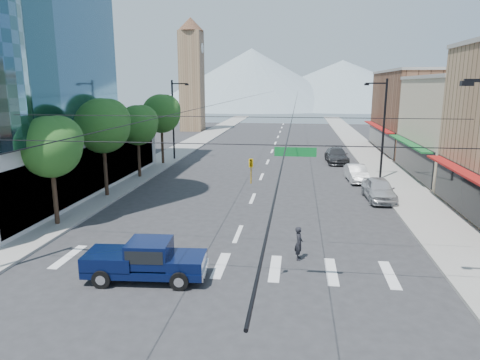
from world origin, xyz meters
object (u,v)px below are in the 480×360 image
at_px(pedestrian, 299,243).
at_px(parked_car_near, 379,189).
at_px(pickup_truck, 145,259).
at_px(parked_car_far, 337,155).
at_px(parked_car_mid, 356,173).

height_order(pedestrian, parked_car_near, pedestrian).
bearing_deg(pedestrian, parked_car_near, -28.50).
xyz_separation_m(pickup_truck, pedestrian, (6.71, 3.19, -0.10)).
bearing_deg(parked_car_far, pedestrian, -100.98).
bearing_deg(parked_car_near, pedestrian, -118.76).
xyz_separation_m(pickup_truck, parked_car_far, (10.83, 31.00, -0.14)).
bearing_deg(pickup_truck, pedestrian, 21.16).
relative_size(pickup_truck, pedestrian, 3.26).
height_order(pedestrian, parked_car_far, pedestrian).
bearing_deg(parked_car_far, parked_car_mid, -86.61).
bearing_deg(pedestrian, parked_car_far, -10.79).
xyz_separation_m(pedestrian, parked_car_far, (4.12, 27.81, -0.03)).
distance_m(pedestrian, parked_car_near, 13.44).
relative_size(pickup_truck, parked_car_near, 1.12).
distance_m(pickup_truck, parked_car_near, 19.81).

